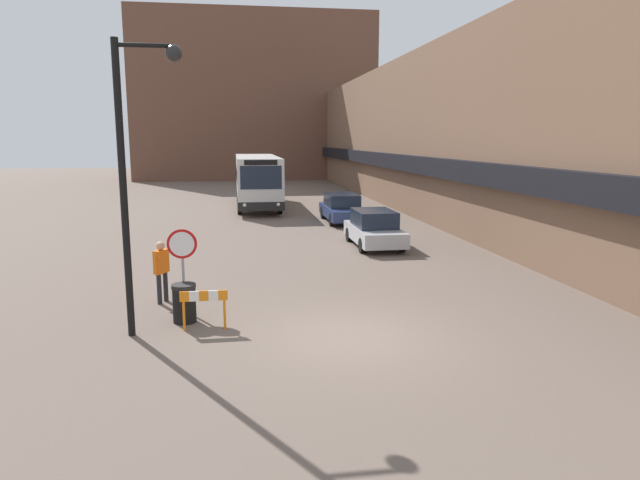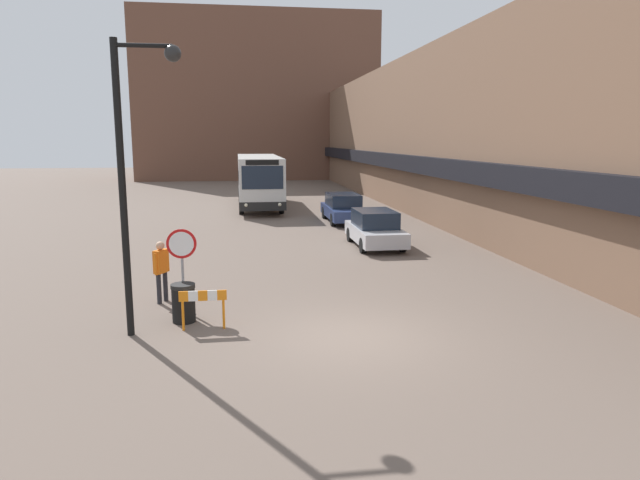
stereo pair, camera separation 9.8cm
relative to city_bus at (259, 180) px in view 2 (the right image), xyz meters
name	(u,v)px [view 2 (the right image)]	position (x,y,z in m)	size (l,w,h in m)	color
ground_plane	(349,337)	(1.03, -25.23, -1.79)	(160.00, 160.00, 0.00)	#66564C
building_row_right	(429,136)	(11.00, -1.23, 2.83)	(5.50, 60.00, 9.26)	brown
building_backdrop_far	(257,98)	(1.03, 27.90, 7.05)	(26.00, 8.00, 17.68)	brown
city_bus	(259,180)	(0.00, 0.00, 0.00)	(2.64, 11.37, 3.31)	silver
parked_car_front	(375,229)	(4.23, -14.53, -1.05)	(1.80, 4.22, 1.50)	#B7B7BC
parked_car_middle	(343,208)	(4.23, -7.36, -1.03)	(1.84, 4.68, 1.50)	navy
stop_sign	(182,252)	(-2.83, -22.70, -0.22)	(0.76, 0.08, 2.17)	gray
street_lamp	(134,157)	(-3.59, -24.37, 2.23)	(1.46, 0.36, 6.51)	black
pedestrian	(161,266)	(-3.48, -21.77, -0.77)	(0.40, 0.50, 1.70)	#232328
trash_bin	(184,303)	(-2.75, -23.57, -1.31)	(0.59, 0.59, 0.95)	black
construction_barricade	(203,302)	(-2.24, -24.23, -1.12)	(1.10, 0.06, 0.94)	orange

